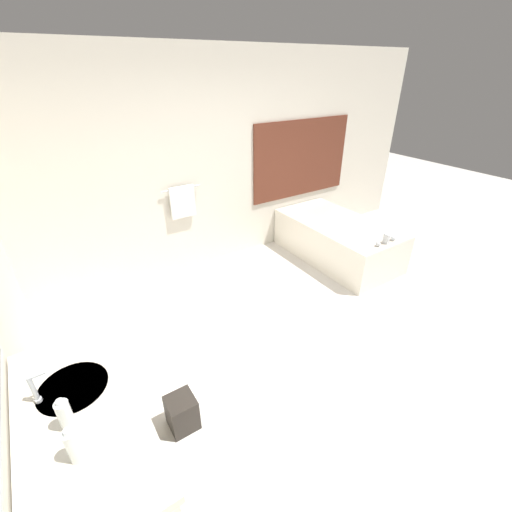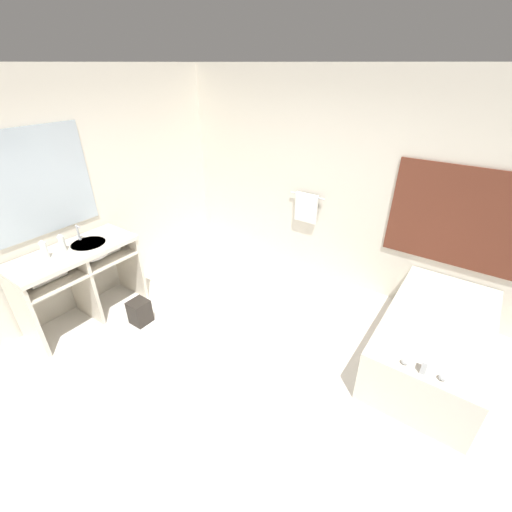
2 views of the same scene
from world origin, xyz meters
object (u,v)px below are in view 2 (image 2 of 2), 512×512
Objects in this scene: water_bottle_2 at (62,244)px; waste_bin at (140,312)px; bathtub at (434,338)px; water_bottle_1 at (44,250)px.

water_bottle_2 reaches higher than waste_bin.
water_bottle_2 is at bearing -152.39° from waste_bin.
bathtub is at bearing 23.92° from waste_bin.
water_bottle_2 is at bearing 93.19° from water_bottle_1.
waste_bin is at bearing 27.61° from water_bottle_2.
water_bottle_2 is 1.12m from waste_bin.
waste_bin is (0.63, 0.53, -0.86)m from water_bottle_1.
water_bottle_2 is at bearing -155.40° from bathtub.
bathtub is at bearing 24.60° from water_bottle_2.
bathtub reaches higher than waste_bin.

